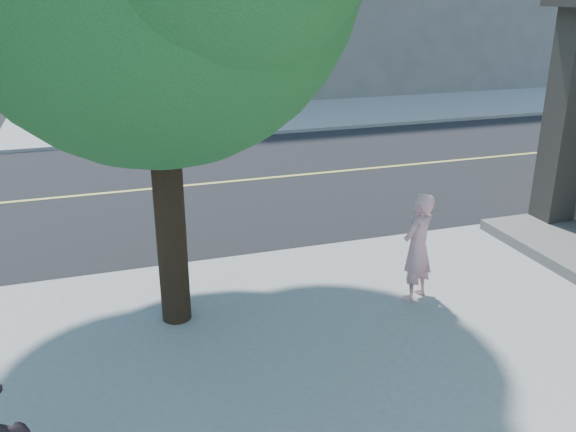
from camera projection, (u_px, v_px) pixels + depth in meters
name	position (u px, v px, depth m)	size (l,w,h in m)	color
road_ew	(14.00, 202.00, 13.11)	(140.00, 9.00, 0.01)	black
sidewalk_ne	(319.00, 75.00, 32.18)	(29.00, 25.00, 0.12)	gray
man_on_phone	(417.00, 247.00, 8.53)	(0.57, 0.38, 1.57)	pink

